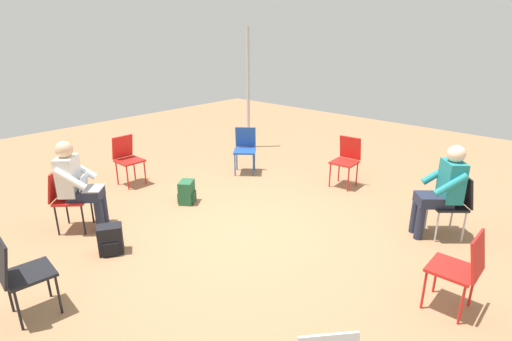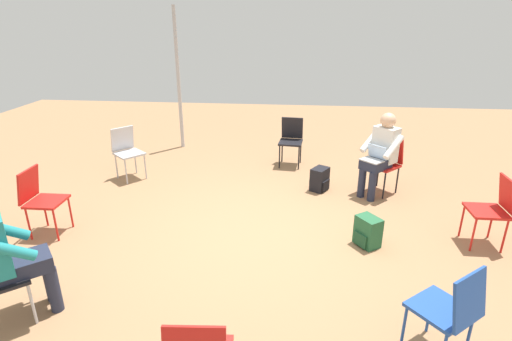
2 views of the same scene
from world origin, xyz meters
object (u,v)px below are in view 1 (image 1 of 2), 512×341
at_px(chair_south, 347,158).
at_px(chair_north, 19,271).
at_px(chair_southwest, 454,201).
at_px(person_with_laptop, 77,181).
at_px(chair_east, 127,157).
at_px(person_in_teal, 443,187).
at_px(chair_southeast, 245,147).
at_px(backpack_near_laptop_user, 187,193).
at_px(chair_west, 461,266).
at_px(chair_northeast, 66,195).
at_px(backpack_by_empty_chair, 111,241).

xyz_separation_m(chair_south, chair_north, (0.49, 5.00, 0.00)).
distance_m(chair_southwest, person_with_laptop, 4.91).
bearing_deg(chair_east, person_in_teal, 109.77).
xyz_separation_m(chair_southeast, chair_north, (-1.27, 4.33, 0.00)).
relative_size(chair_southwest, backpack_near_laptop_user, 2.36).
xyz_separation_m(chair_west, backpack_near_laptop_user, (3.93, 0.12, -0.34)).
relative_size(chair_southwest, chair_west, 1.00).
xyz_separation_m(chair_north, chair_east, (2.37, -2.52, 0.00)).
relative_size(chair_southeast, person_in_teal, 0.69).
bearing_deg(person_with_laptop, chair_northeast, -90.00).
bearing_deg(chair_north, person_with_laptop, 143.90).
distance_m(chair_southwest, backpack_near_laptop_user, 3.79).
bearing_deg(chair_west, backpack_near_laptop_user, 90.96).
xyz_separation_m(chair_southeast, person_with_laptop, (0.05, 3.15, 0.20)).
relative_size(chair_south, chair_north, 1.00).
bearing_deg(chair_south, chair_west, 133.86).
bearing_deg(chair_northeast, chair_north, 8.42).
bearing_deg(chair_north, chair_southwest, 66.14).
height_order(person_with_laptop, backpack_near_laptop_user, person_with_laptop).
bearing_deg(chair_southeast, chair_northeast, 48.13).
height_order(chair_south, backpack_near_laptop_user, chair_south).
height_order(person_in_teal, backpack_near_laptop_user, person_in_teal).
distance_m(person_with_laptop, backpack_by_empty_chair, 1.01).
xyz_separation_m(chair_east, backpack_near_laptop_user, (-1.41, -0.15, -0.34)).
bearing_deg(chair_southwest, person_in_teal, 90.00).
distance_m(chair_southwest, chair_north, 4.96).
height_order(chair_north, chair_west, same).
distance_m(chair_east, person_in_teal, 4.98).
bearing_deg(chair_south, backpack_by_empty_chair, 71.69).
relative_size(chair_west, chair_northeast, 1.00).
height_order(chair_southwest, chair_north, same).
bearing_deg(chair_north, chair_south, 90.00).
bearing_deg(person_in_teal, backpack_by_empty_chair, 96.88).
bearing_deg(chair_southwest, person_with_laptop, 88.71).
relative_size(chair_east, chair_west, 1.00).
xyz_separation_m(chair_north, person_in_teal, (-2.32, -4.21, 0.20)).
bearing_deg(person_in_teal, chair_south, 25.41).
distance_m(chair_south, chair_west, 3.33).
bearing_deg(chair_south, backpack_near_laptop_user, 53.72).
bearing_deg(chair_south, person_in_teal, 152.10).
height_order(chair_east, chair_northeast, same).
relative_size(chair_east, backpack_by_empty_chair, 2.36).
distance_m(chair_north, chair_northeast, 1.79).
bearing_deg(chair_southeast, chair_north, 67.48).
bearing_deg(chair_north, chair_southeast, 111.97).
relative_size(chair_south, person_with_laptop, 0.69).
bearing_deg(chair_north, backpack_by_empty_chair, 118.36).
height_order(chair_southeast, chair_east, same).
relative_size(chair_southeast, chair_northeast, 1.00).
distance_m(person_in_teal, backpack_near_laptop_user, 3.65).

